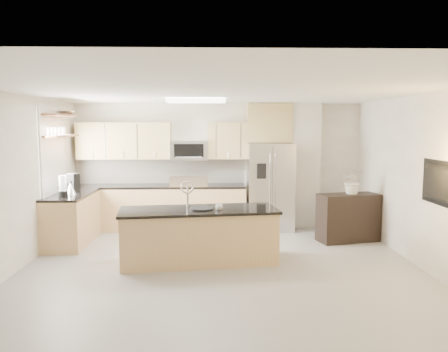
{
  "coord_description": "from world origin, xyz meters",
  "views": [
    {
      "loc": [
        -0.13,
        -5.99,
        2.12
      ],
      "look_at": [
        0.07,
        1.3,
        1.29
      ],
      "focal_mm": 35.0,
      "sensor_mm": 36.0,
      "label": 1
    }
  ],
  "objects_px": {
    "credenza": "(348,218)",
    "kettle": "(71,189)",
    "refrigerator": "(270,187)",
    "television": "(436,184)",
    "coffee_maker": "(73,183)",
    "flower_vase": "(353,175)",
    "island": "(199,235)",
    "range": "(189,207)",
    "platter": "(201,208)",
    "blender": "(63,188)",
    "cup": "(219,207)",
    "microwave": "(189,150)",
    "bowl": "(66,112)"
  },
  "relations": [
    {
      "from": "credenza",
      "to": "kettle",
      "type": "relative_size",
      "value": 4.49
    },
    {
      "from": "refrigerator",
      "to": "kettle",
      "type": "distance_m",
      "value": 3.87
    },
    {
      "from": "refrigerator",
      "to": "television",
      "type": "height_order",
      "value": "refrigerator"
    },
    {
      "from": "coffee_maker",
      "to": "flower_vase",
      "type": "xyz_separation_m",
      "value": [
        5.15,
        -0.16,
        0.16
      ]
    },
    {
      "from": "island",
      "to": "range",
      "type": "bearing_deg",
      "value": 89.67
    },
    {
      "from": "platter",
      "to": "blender",
      "type": "xyz_separation_m",
      "value": [
        -2.38,
        0.76,
        0.23
      ]
    },
    {
      "from": "flower_vase",
      "to": "television",
      "type": "distance_m",
      "value": 2.13
    },
    {
      "from": "range",
      "to": "blender",
      "type": "distance_m",
      "value": 2.62
    },
    {
      "from": "cup",
      "to": "coffee_maker",
      "type": "bearing_deg",
      "value": 151.92
    },
    {
      "from": "microwave",
      "to": "coffee_maker",
      "type": "relative_size",
      "value": 2.22
    },
    {
      "from": "blender",
      "to": "kettle",
      "type": "relative_size",
      "value": 1.51
    },
    {
      "from": "kettle",
      "to": "credenza",
      "type": "bearing_deg",
      "value": 2.18
    },
    {
      "from": "cup",
      "to": "kettle",
      "type": "height_order",
      "value": "kettle"
    },
    {
      "from": "blender",
      "to": "bowl",
      "type": "relative_size",
      "value": 0.99
    },
    {
      "from": "microwave",
      "to": "kettle",
      "type": "bearing_deg",
      "value": -146.28
    },
    {
      "from": "coffee_maker",
      "to": "television",
      "type": "height_order",
      "value": "television"
    },
    {
      "from": "refrigerator",
      "to": "credenza",
      "type": "bearing_deg",
      "value": -36.71
    },
    {
      "from": "cup",
      "to": "kettle",
      "type": "bearing_deg",
      "value": 157.36
    },
    {
      "from": "microwave",
      "to": "kettle",
      "type": "xyz_separation_m",
      "value": [
        -2.02,
        -1.35,
        -0.6
      ]
    },
    {
      "from": "platter",
      "to": "blender",
      "type": "distance_m",
      "value": 2.5
    },
    {
      "from": "blender",
      "to": "coffee_maker",
      "type": "relative_size",
      "value": 1.08
    },
    {
      "from": "kettle",
      "to": "television",
      "type": "relative_size",
      "value": 0.23
    },
    {
      "from": "credenza",
      "to": "kettle",
      "type": "height_order",
      "value": "kettle"
    },
    {
      "from": "island",
      "to": "platter",
      "type": "distance_m",
      "value": 0.43
    },
    {
      "from": "flower_vase",
      "to": "range",
      "type": "bearing_deg",
      "value": 161.16
    },
    {
      "from": "credenza",
      "to": "flower_vase",
      "type": "relative_size",
      "value": 1.54
    },
    {
      "from": "refrigerator",
      "to": "island",
      "type": "height_order",
      "value": "refrigerator"
    },
    {
      "from": "cup",
      "to": "bowl",
      "type": "relative_size",
      "value": 0.3
    },
    {
      "from": "cup",
      "to": "flower_vase",
      "type": "distance_m",
      "value": 2.81
    },
    {
      "from": "range",
      "to": "coffee_maker",
      "type": "height_order",
      "value": "coffee_maker"
    },
    {
      "from": "microwave",
      "to": "bowl",
      "type": "distance_m",
      "value": 2.49
    },
    {
      "from": "television",
      "to": "credenza",
      "type": "bearing_deg",
      "value": 14.06
    },
    {
      "from": "platter",
      "to": "refrigerator",
      "type": "bearing_deg",
      "value": 58.17
    },
    {
      "from": "flower_vase",
      "to": "coffee_maker",
      "type": "bearing_deg",
      "value": 178.26
    },
    {
      "from": "microwave",
      "to": "flower_vase",
      "type": "xyz_separation_m",
      "value": [
        3.06,
        -1.17,
        -0.39
      ]
    },
    {
      "from": "platter",
      "to": "television",
      "type": "relative_size",
      "value": 0.35
    },
    {
      "from": "island",
      "to": "cup",
      "type": "bearing_deg",
      "value": -23.16
    },
    {
      "from": "platter",
      "to": "kettle",
      "type": "bearing_deg",
      "value": 156.57
    },
    {
      "from": "microwave",
      "to": "refrigerator",
      "type": "relative_size",
      "value": 0.43
    },
    {
      "from": "coffee_maker",
      "to": "bowl",
      "type": "distance_m",
      "value": 1.33
    },
    {
      "from": "range",
      "to": "kettle",
      "type": "distance_m",
      "value": 2.43
    },
    {
      "from": "range",
      "to": "platter",
      "type": "distance_m",
      "value": 2.29
    },
    {
      "from": "credenza",
      "to": "blender",
      "type": "distance_m",
      "value": 5.12
    },
    {
      "from": "coffee_maker",
      "to": "platter",
      "type": "bearing_deg",
      "value": -29.36
    },
    {
      "from": "credenza",
      "to": "flower_vase",
      "type": "bearing_deg",
      "value": -19.12
    },
    {
      "from": "range",
      "to": "kettle",
      "type": "bearing_deg",
      "value": -148.78
    },
    {
      "from": "kettle",
      "to": "flower_vase",
      "type": "xyz_separation_m",
      "value": [
        5.08,
        0.18,
        0.21
      ]
    },
    {
      "from": "refrigerator",
      "to": "platter",
      "type": "relative_size",
      "value": 4.74
    },
    {
      "from": "range",
      "to": "platter",
      "type": "xyz_separation_m",
      "value": [
        0.3,
        -2.24,
        0.38
      ]
    },
    {
      "from": "island",
      "to": "platter",
      "type": "bearing_deg",
      "value": -26.48
    }
  ]
}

